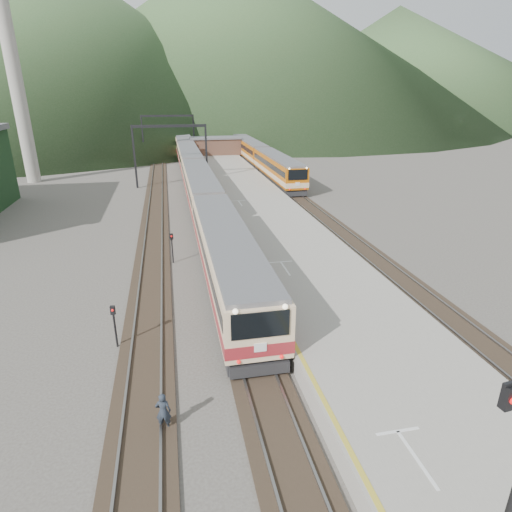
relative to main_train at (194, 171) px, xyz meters
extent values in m
cube|color=black|center=(0.00, -14.05, -2.04)|extent=(2.60, 200.00, 0.12)
cube|color=slate|center=(-0.72, -14.05, -1.94)|extent=(0.10, 200.00, 0.14)
cube|color=slate|center=(0.72, -14.05, -1.94)|extent=(0.10, 200.00, 0.14)
cube|color=black|center=(-5.00, -14.05, -2.04)|extent=(2.60, 200.00, 0.12)
cube|color=slate|center=(-5.72, -14.05, -1.94)|extent=(0.10, 200.00, 0.14)
cube|color=slate|center=(-4.28, -14.05, -1.94)|extent=(0.10, 200.00, 0.14)
cube|color=black|center=(11.50, -14.05, -2.04)|extent=(2.60, 200.00, 0.12)
cube|color=slate|center=(10.78, -14.05, -1.94)|extent=(0.10, 200.00, 0.14)
cube|color=slate|center=(12.22, -14.05, -1.94)|extent=(0.10, 200.00, 0.14)
cube|color=gray|center=(5.60, -16.05, -1.60)|extent=(8.00, 100.00, 1.00)
cube|color=black|center=(-7.50, 0.95, 1.90)|extent=(0.25, 0.25, 8.00)
cube|color=black|center=(1.80, 0.95, 1.90)|extent=(0.25, 0.25, 8.00)
cube|color=black|center=(-2.85, 0.95, 5.70)|extent=(9.30, 0.22, 0.35)
cube|color=black|center=(-7.50, 25.95, 1.90)|extent=(0.25, 0.25, 8.00)
cube|color=black|center=(1.80, 25.95, 1.90)|extent=(0.25, 0.25, 8.00)
cube|color=black|center=(-2.85, 25.95, 5.70)|extent=(9.30, 0.22, 0.35)
cylinder|color=#9E998E|center=(-22.00, 7.95, 12.90)|extent=(1.80, 1.80, 30.00)
cube|color=brown|center=(5.60, 23.95, 0.30)|extent=(9.00, 4.00, 2.80)
cube|color=slate|center=(5.60, 23.95, 1.85)|extent=(9.40, 4.40, 0.30)
cone|color=#2F4E27|center=(-40.00, 135.95, 27.90)|extent=(180.00, 180.00, 60.00)
cone|color=#2F4E27|center=(30.00, 175.95, 35.40)|extent=(220.00, 220.00, 75.00)
cone|color=#2F4E27|center=(110.00, 155.95, 22.90)|extent=(160.00, 160.00, 50.00)
cube|color=beige|center=(0.00, -31.62, 0.00)|extent=(3.06, 20.58, 3.74)
cube|color=beige|center=(0.00, -10.54, 0.00)|extent=(3.06, 20.58, 3.74)
cube|color=beige|center=(0.00, 10.54, 0.00)|extent=(3.06, 20.58, 3.74)
cube|color=beige|center=(0.00, 31.62, 0.00)|extent=(3.06, 20.58, 3.74)
cube|color=#AE550A|center=(11.50, 0.48, -0.13)|extent=(2.85, 19.16, 3.48)
cube|color=#AE550A|center=(11.50, 20.14, -0.13)|extent=(2.85, 19.16, 3.48)
cube|color=#AE550A|center=(11.50, 39.81, -0.13)|extent=(2.85, 19.16, 3.48)
cube|color=black|center=(2.42, -51.97, 4.71)|extent=(0.27, 0.21, 0.50)
cylinder|color=black|center=(-3.45, -26.96, -1.10)|extent=(0.10, 0.10, 2.00)
cube|color=black|center=(-3.45, -26.96, -0.05)|extent=(0.26, 0.23, 0.45)
cylinder|color=black|center=(-6.44, -37.83, -1.10)|extent=(0.10, 0.10, 2.00)
cube|color=black|center=(-6.44, -37.83, -0.05)|extent=(0.24, 0.19, 0.45)
imported|color=#212732|center=(-4.14, -43.99, -1.30)|extent=(0.62, 0.45, 1.59)
camera|label=1|loc=(-3.30, -57.20, 9.85)|focal=30.00mm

